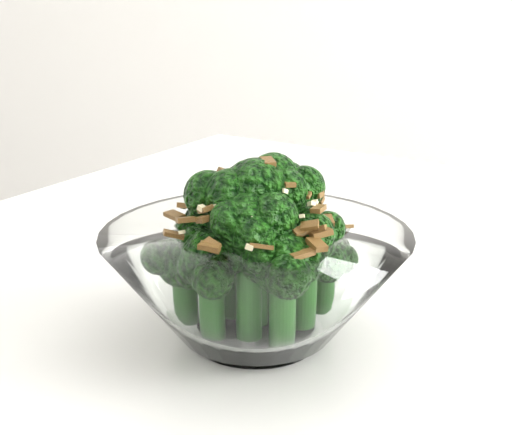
# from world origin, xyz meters

# --- Properties ---
(broccoli_dish) EXTENTS (0.20, 0.20, 0.13)m
(broccoli_dish) POSITION_xyz_m (-0.37, -0.09, 0.80)
(broccoli_dish) COLOR white
(broccoli_dish) RESTS_ON table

